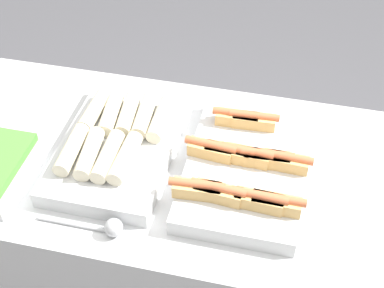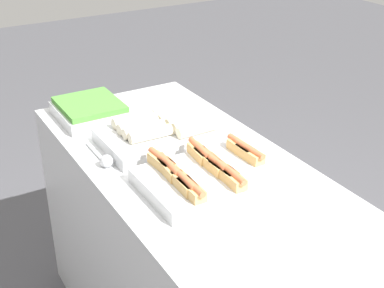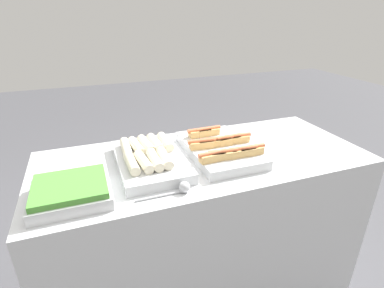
% 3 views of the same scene
% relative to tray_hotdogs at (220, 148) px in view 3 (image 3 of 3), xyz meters
% --- Properties ---
extents(ground_plane, '(12.00, 12.00, 0.00)m').
position_rel_tray_hotdogs_xyz_m(ground_plane, '(-0.08, 0.01, -0.97)').
color(ground_plane, '#4C4C51').
extents(counter, '(1.68, 0.71, 0.93)m').
position_rel_tray_hotdogs_xyz_m(counter, '(-0.08, 0.01, -0.50)').
color(counter, silver).
rests_on(counter, ground_plane).
extents(tray_hotdogs, '(0.35, 0.50, 0.10)m').
position_rel_tray_hotdogs_xyz_m(tray_hotdogs, '(0.00, 0.00, 0.00)').
color(tray_hotdogs, silver).
rests_on(tray_hotdogs, counter).
extents(tray_wraps, '(0.31, 0.49, 0.09)m').
position_rel_tray_hotdogs_xyz_m(tray_wraps, '(-0.36, 0.01, 0.00)').
color(tray_wraps, silver).
rests_on(tray_wraps, counter).
extents(tray_side_front, '(0.30, 0.27, 0.07)m').
position_rel_tray_hotdogs_xyz_m(tray_side_front, '(-0.72, -0.16, -0.00)').
color(tray_side_front, silver).
rests_on(tray_side_front, counter).
extents(serving_spoon_near, '(0.23, 0.05, 0.05)m').
position_rel_tray_hotdogs_xyz_m(serving_spoon_near, '(-0.30, -0.27, -0.02)').
color(serving_spoon_near, '#B2B5BA').
rests_on(serving_spoon_near, counter).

